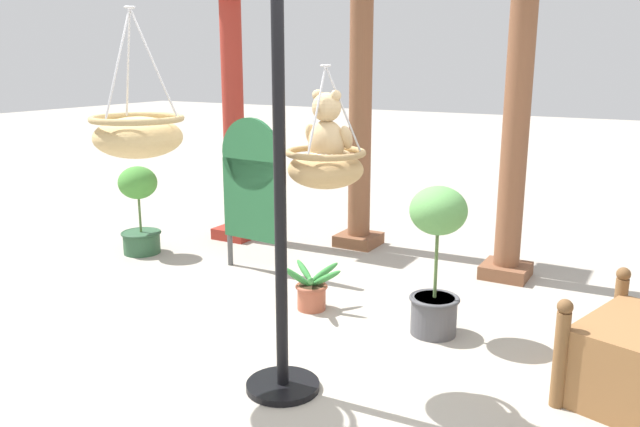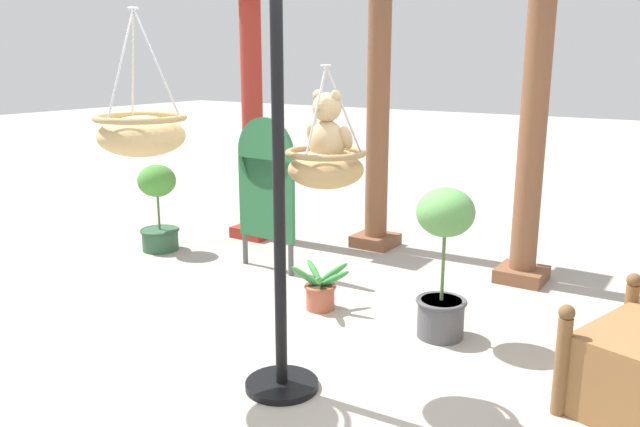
# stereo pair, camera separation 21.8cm
# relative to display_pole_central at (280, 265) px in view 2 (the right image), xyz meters

# --- Properties ---
(ground_plane) EXTENTS (40.00, 40.00, 0.00)m
(ground_plane) POSITION_rel_display_pole_central_xyz_m (0.12, 0.19, -0.78)
(ground_plane) COLOR #A8A093
(display_pole_central) EXTENTS (0.44, 0.44, 2.48)m
(display_pole_central) POSITION_rel_display_pole_central_xyz_m (0.00, 0.00, 0.00)
(display_pole_central) COLOR black
(display_pole_central) RESTS_ON ground
(hanging_basket_with_teddy) EXTENTS (0.46, 0.46, 0.69)m
(hanging_basket_with_teddy) POSITION_rel_display_pole_central_xyz_m (0.15, 0.25, 0.55)
(hanging_basket_with_teddy) COLOR tan
(teddy_bear) EXTENTS (0.29, 0.26, 0.43)m
(teddy_bear) POSITION_rel_display_pole_central_xyz_m (0.15, 0.27, 0.74)
(teddy_bear) COLOR tan
(hanging_basket_left_high) EXTENTS (0.52, 0.52, 0.83)m
(hanging_basket_left_high) POSITION_rel_display_pole_central_xyz_m (-0.76, -0.29, 0.74)
(hanging_basket_left_high) COLOR tan
(greenhouse_pillar_left) EXTENTS (0.43, 0.43, 2.98)m
(greenhouse_pillar_left) POSITION_rel_display_pole_central_xyz_m (0.65, 2.71, 0.67)
(greenhouse_pillar_left) COLOR brown
(greenhouse_pillar_left) RESTS_ON ground
(greenhouse_pillar_right) EXTENTS (0.43, 0.43, 2.67)m
(greenhouse_pillar_right) POSITION_rel_display_pole_central_xyz_m (-2.27, 2.57, 0.51)
(greenhouse_pillar_right) COLOR #9E2D23
(greenhouse_pillar_right) RESTS_ON ground
(greenhouse_pillar_far_back) EXTENTS (0.44, 0.44, 3.06)m
(greenhouse_pillar_far_back) POSITION_rel_display_pole_central_xyz_m (-0.97, 2.97, 0.70)
(greenhouse_pillar_far_back) COLOR brown
(greenhouse_pillar_far_back) RESTS_ON ground
(potted_plant_fern_front) EXTENTS (0.40, 0.40, 0.89)m
(potted_plant_fern_front) POSITION_rel_display_pole_central_xyz_m (-2.76, 1.62, -0.31)
(potted_plant_fern_front) COLOR #2D5638
(potted_plant_fern_front) RESTS_ON ground
(potted_plant_bushy_green) EXTENTS (0.40, 0.40, 1.08)m
(potted_plant_bushy_green) POSITION_rel_display_pole_central_xyz_m (0.50, 1.21, -0.16)
(potted_plant_bushy_green) COLOR #4C4C51
(potted_plant_bushy_green) RESTS_ON ground
(potted_plant_conical_shrub) EXTENTS (0.49, 0.50, 0.37)m
(potted_plant_conical_shrub) POSITION_rel_display_pole_central_xyz_m (-0.49, 1.18, -0.62)
(potted_plant_conical_shrub) COLOR #AD563D
(potted_plant_conical_shrub) RESTS_ON ground
(display_sign_board) EXTENTS (0.66, 0.10, 1.42)m
(display_sign_board) POSITION_rel_display_pole_central_xyz_m (-1.45, 1.73, 0.07)
(display_sign_board) COLOR #286B3D
(display_sign_board) RESTS_ON ground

